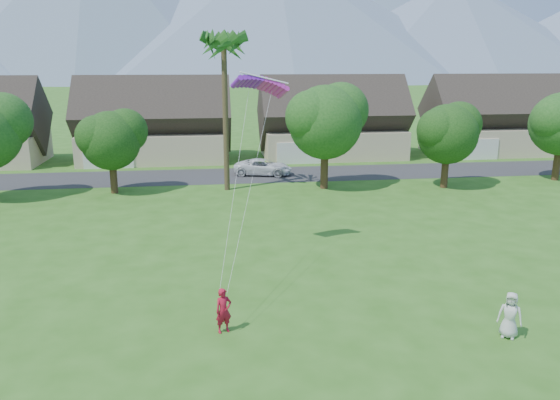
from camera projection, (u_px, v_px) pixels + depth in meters
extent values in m
plane|color=#2D6019|center=(319.00, 389.00, 17.72)|extent=(500.00, 500.00, 0.00)
cube|color=#2D2D30|center=(247.00, 175.00, 50.37)|extent=(90.00, 7.00, 0.01)
imported|color=#A7132A|center=(224.00, 311.00, 21.25)|extent=(0.77, 0.64, 1.81)
imported|color=silver|center=(510.00, 315.00, 20.84)|extent=(1.07, 0.98, 1.84)
imported|color=white|center=(263.00, 167.00, 50.37)|extent=(5.71, 3.61, 1.47)
cone|color=slate|center=(93.00, 4.00, 251.80)|extent=(190.00, 190.00, 70.00)
cone|color=slate|center=(276.00, 15.00, 263.29)|extent=(240.00, 240.00, 62.00)
cone|color=slate|center=(452.00, 29.00, 275.90)|extent=(200.00, 200.00, 50.00)
cube|color=beige|center=(156.00, 146.00, 57.52)|extent=(15.00, 8.00, 3.00)
cube|color=#382D28|center=(154.00, 115.00, 56.70)|extent=(15.75, 8.15, 8.15)
cube|color=silver|center=(108.00, 157.00, 53.20)|extent=(4.80, 0.12, 2.20)
cube|color=beige|center=(332.00, 143.00, 59.87)|extent=(15.00, 8.00, 3.00)
cube|color=#382D28|center=(333.00, 113.00, 59.04)|extent=(15.75, 8.15, 8.15)
cube|color=silver|center=(300.00, 153.00, 55.55)|extent=(4.80, 0.12, 2.20)
cube|color=beige|center=(495.00, 140.00, 62.21)|extent=(15.00, 8.00, 3.00)
cube|color=#382D28|center=(498.00, 111.00, 61.39)|extent=(15.75, 8.15, 8.15)
cube|color=silver|center=(477.00, 149.00, 57.89)|extent=(4.80, 0.12, 2.20)
cylinder|color=#47301C|center=(114.00, 180.00, 43.46)|extent=(0.56, 0.56, 2.18)
sphere|color=#214916|center=(111.00, 141.00, 42.67)|extent=(4.62, 4.62, 4.62)
cylinder|color=#47301C|center=(324.00, 172.00, 44.99)|extent=(0.62, 0.62, 2.82)
sphere|color=#214916|center=(325.00, 122.00, 43.98)|extent=(5.98, 5.98, 5.98)
cylinder|color=#47301C|center=(445.00, 174.00, 45.33)|extent=(0.58, 0.58, 2.30)
sphere|color=#214916|center=(448.00, 134.00, 44.50)|extent=(4.90, 4.90, 4.90)
cylinder|color=#47301C|center=(556.00, 166.00, 48.10)|extent=(0.60, 0.60, 2.56)
cylinder|color=#4C3D26|center=(225.00, 116.00, 43.33)|extent=(0.44, 0.44, 12.00)
sphere|color=#286021|center=(223.00, 34.00, 41.75)|extent=(3.00, 3.00, 3.00)
cube|color=purple|center=(246.00, 83.00, 28.26)|extent=(1.67, 1.38, 0.50)
cube|color=#C925A8|center=(274.00, 83.00, 28.44)|extent=(1.67, 1.38, 0.50)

